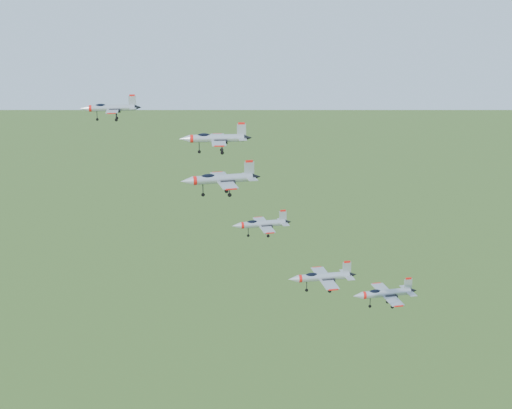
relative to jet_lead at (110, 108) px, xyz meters
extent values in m
cylinder|color=#9FA4AB|center=(0.34, -0.01, -0.03)|extent=(8.58, 1.53, 1.23)
cone|color=#9FA4AB|center=(-4.78, 0.17, -0.03)|extent=(1.75, 1.29, 1.23)
cone|color=black|center=(5.27, -0.18, -0.03)|extent=(1.36, 1.09, 1.05)
ellipsoid|color=black|center=(-1.75, 0.06, 0.44)|extent=(2.12, 0.96, 0.78)
cube|color=#9FA4AB|center=(0.44, -2.68, -0.27)|extent=(2.33, 4.25, 0.13)
cube|color=#9FA4AB|center=(0.62, 2.64, -0.27)|extent=(2.33, 4.25, 0.13)
cube|color=#9FA4AB|center=(4.23, -0.15, 1.25)|extent=(1.43, 0.16, 1.99)
cube|color=red|center=(4.23, -0.15, 2.30)|extent=(1.05, 0.17, 0.33)
cylinder|color=#9FA4AB|center=(19.47, -7.37, -5.07)|extent=(10.15, 2.31, 1.45)
cone|color=#9FA4AB|center=(13.46, -6.85, -5.07)|extent=(2.13, 1.62, 1.45)
cone|color=black|center=(25.26, -7.87, -5.07)|extent=(1.67, 1.37, 1.24)
ellipsoid|color=black|center=(17.02, -7.16, -4.52)|extent=(2.54, 1.25, 0.92)
cube|color=#9FA4AB|center=(19.42, -10.51, -5.35)|extent=(2.98, 5.12, 0.16)
cube|color=#9FA4AB|center=(19.96, -4.27, -5.35)|extent=(2.98, 5.12, 0.16)
cube|color=#9FA4AB|center=(24.04, -7.76, -3.56)|extent=(1.68, 0.28, 2.35)
cube|color=red|center=(24.04, -7.76, -2.33)|extent=(1.24, 0.26, 0.39)
cylinder|color=#9FA4AB|center=(17.82, -28.65, -7.32)|extent=(9.66, 2.14, 1.38)
cone|color=#9FA4AB|center=(12.09, -29.11, -7.32)|extent=(2.02, 1.53, 1.38)
cone|color=black|center=(23.34, -28.21, -7.32)|extent=(1.58, 1.29, 1.18)
ellipsoid|color=black|center=(15.49, -28.84, -6.80)|extent=(2.41, 1.18, 0.88)
cube|color=#9FA4AB|center=(18.27, -31.61, -7.59)|extent=(2.81, 4.86, 0.15)
cube|color=#9FA4AB|center=(17.79, -25.67, -7.59)|extent=(2.81, 4.86, 0.15)
cube|color=#9FA4AB|center=(22.17, -28.31, -5.89)|extent=(1.60, 0.25, 2.24)
cube|color=red|center=(22.17, -28.31, -4.72)|extent=(1.18, 0.24, 0.37)
cylinder|color=#9FA4AB|center=(28.26, -7.13, -22.43)|extent=(8.92, 1.81, 1.28)
cone|color=#9FA4AB|center=(22.96, -7.45, -22.43)|extent=(1.85, 1.38, 1.28)
cone|color=black|center=(33.38, -6.83, -22.43)|extent=(1.44, 1.17, 1.09)
ellipsoid|color=black|center=(26.10, -7.26, -21.95)|extent=(2.22, 1.05, 0.81)
cube|color=#9FA4AB|center=(28.63, -9.87, -22.68)|extent=(2.52, 4.46, 0.14)
cube|color=#9FA4AB|center=(28.30, -4.37, -22.68)|extent=(2.52, 4.46, 0.14)
cube|color=#9FA4AB|center=(32.29, -6.89, -21.10)|extent=(1.48, 0.21, 2.07)
cube|color=red|center=(32.29, -6.89, -20.02)|extent=(1.09, 0.20, 0.34)
cylinder|color=#9FA4AB|center=(36.74, -21.99, -28.14)|extent=(9.47, 1.56, 1.36)
cone|color=#9FA4AB|center=(31.08, -22.10, -28.14)|extent=(1.92, 1.40, 1.36)
cone|color=black|center=(42.20, -21.88, -28.14)|extent=(1.49, 1.19, 1.16)
ellipsoid|color=black|center=(34.44, -22.04, -27.62)|extent=(2.33, 1.03, 0.87)
cube|color=#9FA4AB|center=(37.01, -24.92, -28.40)|extent=(2.51, 4.66, 0.15)
cube|color=#9FA4AB|center=(36.89, -19.05, -28.40)|extent=(2.51, 4.66, 0.15)
cube|color=#9FA4AB|center=(41.05, -21.90, -26.72)|extent=(1.58, 0.16, 2.20)
cube|color=red|center=(41.05, -21.90, -25.56)|extent=(1.16, 0.17, 0.37)
cylinder|color=#9FA4AB|center=(52.99, -10.97, -37.34)|extent=(10.27, 1.99, 1.47)
cone|color=#9FA4AB|center=(46.88, -11.28, -37.34)|extent=(2.11, 1.58, 1.47)
cone|color=black|center=(58.88, -10.67, -37.34)|extent=(1.65, 1.33, 1.25)
ellipsoid|color=black|center=(50.50, -11.10, -36.79)|extent=(2.54, 1.18, 0.94)
cube|color=#9FA4AB|center=(53.38, -14.13, -37.63)|extent=(2.86, 5.11, 0.16)
cube|color=#9FA4AB|center=(53.06, -7.79, -37.63)|extent=(2.86, 5.11, 0.16)
cube|color=#9FA4AB|center=(57.64, -10.73, -35.81)|extent=(1.71, 0.22, 2.38)
cube|color=red|center=(57.64, -10.73, -34.56)|extent=(1.25, 0.22, 0.40)
camera|label=1|loc=(4.60, -137.31, 21.29)|focal=50.00mm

